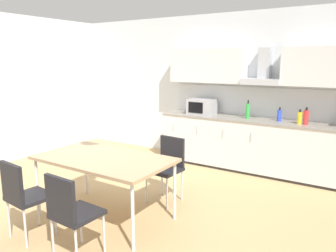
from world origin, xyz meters
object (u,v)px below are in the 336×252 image
at_px(microwave, 202,107).
at_px(bottle_blue, 279,115).
at_px(chair_near_left, 22,192).
at_px(chair_far_right, 168,163).
at_px(dining_table, 104,161).
at_px(chair_near_right, 70,209).
at_px(bottle_red, 306,117).
at_px(bottle_green, 248,111).
at_px(bottle_yellow, 300,118).
at_px(pendant_lamp, 100,73).

xyz_separation_m(microwave, bottle_blue, (1.40, 0.05, -0.04)).
distance_m(chair_near_left, chair_far_right, 1.83).
height_order(bottle_blue, dining_table, bottle_blue).
xyz_separation_m(chair_far_right, chair_near_right, (-0.01, -1.68, 0.00)).
height_order(microwave, bottle_blue, microwave).
bearing_deg(chair_near_left, bottle_red, 58.38).
height_order(bottle_green, chair_far_right, bottle_green).
bearing_deg(microwave, chair_near_left, -95.15).
bearing_deg(chair_far_right, chair_near_right, -90.32).
distance_m(bottle_blue, bottle_green, 0.53).
relative_size(microwave, bottle_yellow, 2.09).
bearing_deg(chair_far_right, bottle_yellow, 53.85).
xyz_separation_m(microwave, dining_table, (0.05, -2.66, -0.33)).
distance_m(bottle_green, chair_near_right, 3.58).
bearing_deg(bottle_yellow, dining_table, -122.50).
height_order(bottle_red, pendant_lamp, pendant_lamp).
bearing_deg(chair_near_right, pendant_lamp, 113.11).
distance_m(bottle_blue, chair_far_right, 2.16).
bearing_deg(microwave, pendant_lamp, -88.84).
height_order(bottle_yellow, chair_near_left, bottle_yellow).
relative_size(bottle_blue, chair_near_right, 0.26).
xyz_separation_m(bottle_green, chair_far_right, (-0.45, -1.84, -0.51)).
relative_size(bottle_green, chair_near_right, 0.36).
xyz_separation_m(bottle_red, chair_far_right, (-1.40, -1.79, -0.49)).
distance_m(microwave, dining_table, 2.68).
bearing_deg(chair_far_right, dining_table, -113.65).
xyz_separation_m(bottle_blue, dining_table, (-1.34, -2.71, -0.29)).
distance_m(microwave, bottle_green, 0.87).
relative_size(bottle_blue, chair_near_left, 0.26).
xyz_separation_m(bottle_blue, chair_near_right, (-0.98, -3.55, -0.47)).
distance_m(bottle_green, pendant_lamp, 2.88).
height_order(microwave, bottle_yellow, microwave).
height_order(bottle_red, dining_table, bottle_red).
bearing_deg(dining_table, bottle_red, 56.12).
height_order(bottle_yellow, pendant_lamp, pendant_lamp).
distance_m(dining_table, chair_far_right, 0.93).
relative_size(bottle_blue, chair_far_right, 0.26).
bearing_deg(bottle_yellow, pendant_lamp, -122.50).
relative_size(bottle_green, dining_table, 0.20).
distance_m(bottle_red, bottle_green, 0.95).
height_order(microwave, chair_near_right, microwave).
relative_size(bottle_green, chair_far_right, 0.36).
bearing_deg(pendant_lamp, chair_far_right, 66.35).
height_order(dining_table, chair_near_left, chair_near_left).
relative_size(microwave, chair_near_left, 0.55).
distance_m(dining_table, chair_near_right, 0.93).
relative_size(microwave, dining_table, 0.30).
bearing_deg(pendant_lamp, bottle_yellow, 57.50).
relative_size(dining_table, chair_far_right, 1.85).
xyz_separation_m(chair_near_left, chair_far_right, (0.74, 1.68, 0.00)).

